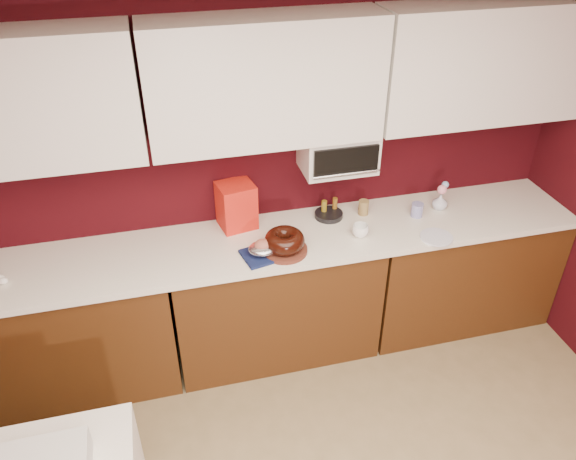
% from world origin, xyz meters
% --- Properties ---
extents(ceiling, '(4.00, 4.50, 0.02)m').
position_xyz_m(ceiling, '(0.00, 0.00, 2.50)').
color(ceiling, white).
rests_on(ceiling, wall_back).
extents(wall_back, '(4.00, 0.02, 2.50)m').
position_xyz_m(wall_back, '(0.00, 2.25, 1.25)').
color(wall_back, '#36070C').
rests_on(wall_back, floor).
extents(base_cabinet_left, '(1.31, 0.58, 0.86)m').
position_xyz_m(base_cabinet_left, '(-1.33, 1.94, 0.43)').
color(base_cabinet_left, '#47260E').
rests_on(base_cabinet_left, floor).
extents(base_cabinet_center, '(1.31, 0.58, 0.86)m').
position_xyz_m(base_cabinet_center, '(0.00, 1.94, 0.43)').
color(base_cabinet_center, '#47260E').
rests_on(base_cabinet_center, floor).
extents(base_cabinet_right, '(1.31, 0.58, 0.86)m').
position_xyz_m(base_cabinet_right, '(1.33, 1.94, 0.43)').
color(base_cabinet_right, '#47260E').
rests_on(base_cabinet_right, floor).
extents(countertop, '(4.00, 0.62, 0.04)m').
position_xyz_m(countertop, '(0.00, 1.94, 0.88)').
color(countertop, white).
rests_on(countertop, base_cabinet_center).
extents(upper_cabinet_left, '(1.31, 0.33, 0.70)m').
position_xyz_m(upper_cabinet_left, '(-1.33, 2.08, 1.85)').
color(upper_cabinet_left, white).
rests_on(upper_cabinet_left, wall_back).
extents(upper_cabinet_center, '(1.31, 0.33, 0.70)m').
position_xyz_m(upper_cabinet_center, '(0.00, 2.08, 1.85)').
color(upper_cabinet_center, white).
rests_on(upper_cabinet_center, wall_back).
extents(upper_cabinet_right, '(1.31, 0.33, 0.70)m').
position_xyz_m(upper_cabinet_right, '(1.33, 2.08, 1.85)').
color(upper_cabinet_right, white).
rests_on(upper_cabinet_right, wall_back).
extents(toaster_oven, '(0.45, 0.30, 0.25)m').
position_xyz_m(toaster_oven, '(0.45, 2.10, 1.38)').
color(toaster_oven, white).
rests_on(toaster_oven, upper_cabinet_center).
extents(toaster_oven_door, '(0.40, 0.02, 0.18)m').
position_xyz_m(toaster_oven_door, '(0.45, 1.94, 1.38)').
color(toaster_oven_door, black).
rests_on(toaster_oven_door, toaster_oven).
extents(toaster_oven_handle, '(0.42, 0.02, 0.02)m').
position_xyz_m(toaster_oven_handle, '(0.45, 1.93, 1.30)').
color(toaster_oven_handle, silver).
rests_on(toaster_oven_handle, toaster_oven).
extents(cake_base, '(0.33, 0.33, 0.03)m').
position_xyz_m(cake_base, '(0.03, 1.79, 0.91)').
color(cake_base, '#5B281B').
rests_on(cake_base, countertop).
extents(bundt_cake, '(0.29, 0.29, 0.10)m').
position_xyz_m(bundt_cake, '(0.03, 1.79, 0.98)').
color(bundt_cake, black).
rests_on(bundt_cake, cake_base).
extents(navy_towel, '(0.28, 0.25, 0.02)m').
position_xyz_m(navy_towel, '(-0.10, 1.78, 0.91)').
color(navy_towel, '#121B45').
rests_on(navy_towel, countertop).
extents(foil_ham_nest, '(0.19, 0.17, 0.06)m').
position_xyz_m(foil_ham_nest, '(-0.10, 1.78, 0.96)').
color(foil_ham_nest, silver).
rests_on(foil_ham_nest, navy_towel).
extents(roasted_ham, '(0.12, 0.11, 0.07)m').
position_xyz_m(roasted_ham, '(-0.10, 1.78, 0.98)').
color(roasted_ham, '#AB5F4E').
rests_on(roasted_ham, foil_ham_nest).
extents(pandoro_box, '(0.25, 0.24, 0.30)m').
position_xyz_m(pandoro_box, '(-0.19, 2.15, 1.05)').
color(pandoro_box, red).
rests_on(pandoro_box, countertop).
extents(dark_pan, '(0.24, 0.24, 0.03)m').
position_xyz_m(dark_pan, '(0.41, 2.10, 0.92)').
color(dark_pan, black).
rests_on(dark_pan, countertop).
extents(coffee_mug, '(0.12, 0.12, 0.10)m').
position_xyz_m(coffee_mug, '(0.53, 1.84, 0.95)').
color(coffee_mug, white).
rests_on(coffee_mug, countertop).
extents(blue_jar, '(0.10, 0.10, 0.09)m').
position_xyz_m(blue_jar, '(0.98, 1.97, 0.95)').
color(blue_jar, navy).
rests_on(blue_jar, countertop).
extents(flower_vase, '(0.09, 0.09, 0.12)m').
position_xyz_m(flower_vase, '(1.16, 2.02, 0.96)').
color(flower_vase, silver).
rests_on(flower_vase, countertop).
extents(flower_pink, '(0.06, 0.06, 0.06)m').
position_xyz_m(flower_pink, '(1.16, 2.02, 1.05)').
color(flower_pink, pink).
rests_on(flower_pink, flower_vase).
extents(flower_blue, '(0.05, 0.05, 0.05)m').
position_xyz_m(flower_blue, '(1.19, 2.04, 1.07)').
color(flower_blue, '#8AB0DC').
rests_on(flower_blue, flower_vase).
extents(china_plate, '(0.27, 0.27, 0.01)m').
position_xyz_m(china_plate, '(0.99, 1.70, 0.91)').
color(china_plate, white).
rests_on(china_plate, countertop).
extents(amber_bottle, '(0.04, 0.04, 0.11)m').
position_xyz_m(amber_bottle, '(0.39, 2.13, 0.95)').
color(amber_bottle, olive).
rests_on(amber_bottle, countertop).
extents(paper_cup, '(0.08, 0.08, 0.10)m').
position_xyz_m(paper_cup, '(0.64, 2.08, 0.95)').
color(paper_cup, olive).
rests_on(paper_cup, countertop).
extents(egg_left, '(0.06, 0.05, 0.04)m').
position_xyz_m(egg_left, '(-1.57, 1.91, 0.92)').
color(egg_left, white).
rests_on(egg_left, countertop).
extents(egg_right, '(0.06, 0.05, 0.04)m').
position_xyz_m(egg_right, '(-1.55, 1.88, 0.92)').
color(egg_right, white).
rests_on(egg_right, countertop).
extents(amber_bottle_tall, '(0.04, 0.04, 0.11)m').
position_xyz_m(amber_bottle_tall, '(0.47, 2.15, 0.96)').
color(amber_bottle_tall, brown).
rests_on(amber_bottle_tall, countertop).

